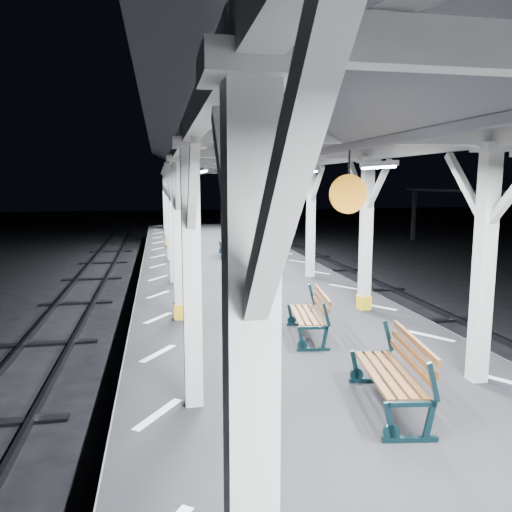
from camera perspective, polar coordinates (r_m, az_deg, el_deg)
name	(u,v)px	position (r m, az deg, el deg)	size (l,w,h in m)	color
ground	(301,399)	(9.21, 5.14, -15.96)	(120.00, 120.00, 0.00)	black
platform	(301,372)	(9.01, 5.18, -13.06)	(6.00, 50.00, 1.00)	black
hazard_stripes_left	(158,354)	(8.51, -11.12, -10.88)	(1.00, 48.00, 0.01)	silver
hazard_stripes_right	(430,336)	(9.78, 19.30, -8.63)	(1.00, 48.00, 0.01)	silver
canopy	(305,135)	(8.40, 5.61, 13.65)	(5.40, 49.00, 4.65)	beige
bench_near	(397,371)	(6.56, 15.80, -12.53)	(0.89, 1.77, 0.92)	black
bench_mid	(312,313)	(9.13, 6.40, -6.52)	(0.79, 1.62, 0.84)	black
bench_far	(230,243)	(18.91, -2.94, 1.51)	(0.80, 1.80, 0.95)	black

